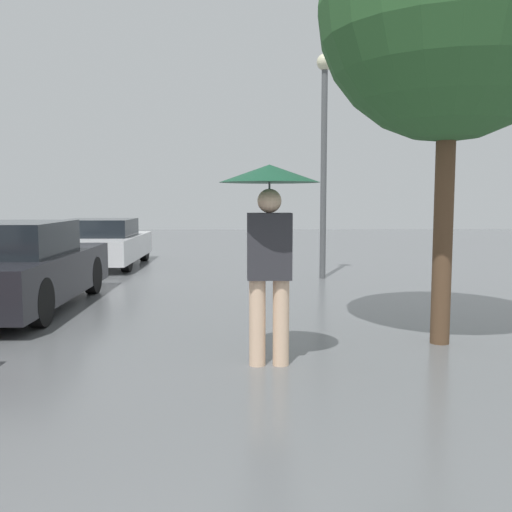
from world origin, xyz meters
TOP-DOWN VIEW (x-y plane):
  - pedestrian at (0.35, 4.99)m, footprint 0.97×0.97m
  - parked_car_middle at (-3.27, 8.02)m, footprint 1.72×4.23m
  - parked_car_farthest at (-3.32, 13.43)m, footprint 1.84×3.83m
  - tree at (2.35, 5.80)m, footprint 2.87×2.87m
  - street_lamp at (1.77, 11.13)m, footprint 0.33×0.33m

SIDE VIEW (x-z plane):
  - parked_car_farthest at x=-3.32m, z-range -0.02..1.13m
  - parked_car_middle at x=-3.27m, z-range -0.04..1.26m
  - pedestrian at x=0.35m, z-range 0.49..2.46m
  - street_lamp at x=1.77m, z-range 0.67..5.20m
  - tree at x=2.35m, z-range 1.12..6.26m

